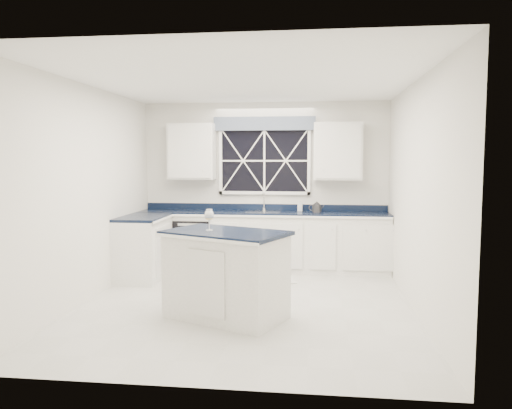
# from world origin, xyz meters

# --- Properties ---
(ground) EXTENTS (4.50, 4.50, 0.00)m
(ground) POSITION_xyz_m (0.00, 0.00, 0.00)
(ground) COLOR #B9B8B4
(ground) RESTS_ON ground
(back_wall) EXTENTS (4.00, 0.10, 2.70)m
(back_wall) POSITION_xyz_m (0.00, 2.25, 1.35)
(back_wall) COLOR silver
(back_wall) RESTS_ON ground
(base_cabinets) EXTENTS (3.99, 1.60, 0.90)m
(base_cabinets) POSITION_xyz_m (-0.33, 1.78, 0.45)
(base_cabinets) COLOR white
(base_cabinets) RESTS_ON ground
(countertop) EXTENTS (3.98, 0.64, 0.04)m
(countertop) POSITION_xyz_m (0.00, 1.95, 0.92)
(countertop) COLOR black
(countertop) RESTS_ON base_cabinets
(dishwasher) EXTENTS (0.60, 0.58, 0.82)m
(dishwasher) POSITION_xyz_m (-1.10, 1.95, 0.41)
(dishwasher) COLOR black
(dishwasher) RESTS_ON ground
(window) EXTENTS (1.65, 0.09, 1.26)m
(window) POSITION_xyz_m (0.00, 2.20, 1.83)
(window) COLOR black
(window) RESTS_ON ground
(upper_cabinets) EXTENTS (3.10, 0.34, 0.90)m
(upper_cabinets) POSITION_xyz_m (0.00, 2.08, 1.90)
(upper_cabinets) COLOR white
(upper_cabinets) RESTS_ON ground
(faucet) EXTENTS (0.05, 0.20, 0.30)m
(faucet) POSITION_xyz_m (0.00, 2.14, 1.10)
(faucet) COLOR #BEBEC0
(faucet) RESTS_ON countertop
(island) EXTENTS (1.53, 1.26, 0.98)m
(island) POSITION_xyz_m (-0.15, -0.51, 0.49)
(island) COLOR white
(island) RESTS_ON ground
(rug) EXTENTS (1.44, 1.05, 0.02)m
(rug) POSITION_xyz_m (-0.14, 1.35, 0.01)
(rug) COLOR beige
(rug) RESTS_ON ground
(kettle) EXTENTS (0.25, 0.16, 0.17)m
(kettle) POSITION_xyz_m (0.85, 2.00, 1.02)
(kettle) COLOR #323234
(kettle) RESTS_ON countertop
(wine_glass) EXTENTS (0.10, 0.10, 0.24)m
(wine_glass) POSITION_xyz_m (-0.34, -0.48, 1.15)
(wine_glass) COLOR silver
(wine_glass) RESTS_ON island
(soap_bottle) EXTENTS (0.08, 0.08, 0.17)m
(soap_bottle) POSITION_xyz_m (0.59, 2.15, 1.03)
(soap_bottle) COLOR silver
(soap_bottle) RESTS_ON countertop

